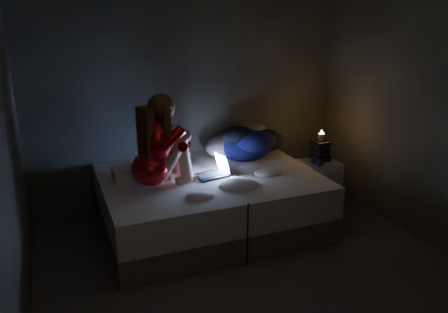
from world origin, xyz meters
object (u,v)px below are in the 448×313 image
phone (317,163)px  laptop (211,165)px  nightstand (318,185)px  woman (149,142)px  candle (321,136)px  bed (210,202)px

phone → laptop: bearing=168.9°
nightstand → phone: phone is taller
laptop → phone: size_ratio=2.41×
woman → nightstand: (1.95, 0.12, -0.75)m
laptop → candle: bearing=-8.1°
bed → woman: size_ratio=2.42×
bed → laptop: size_ratio=6.31×
nightstand → phone: bearing=-141.1°
laptop → woman: bearing=172.7°
woman → phone: size_ratio=6.29×
bed → candle: bearing=3.4°
phone → woman: bearing=170.7°
woman → bed: bearing=-3.6°
woman → nightstand: size_ratio=1.60×
woman → laptop: woman is taller
woman → nightstand: bearing=-9.1°
laptop → phone: laptop is taller
nightstand → candle: (0.04, 0.06, 0.56)m
candle → phone: candle is taller
woman → laptop: 0.70m
bed → woman: (-0.62, -0.10, 0.73)m
nightstand → phone: (-0.07, -0.05, 0.28)m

